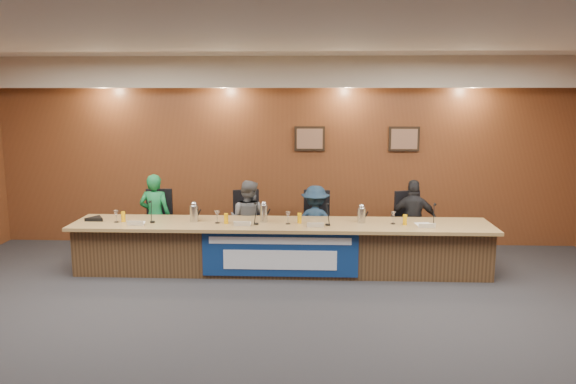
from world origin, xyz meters
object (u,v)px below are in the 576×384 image
at_px(carafe_left, 194,214).
at_px(dais_body, 282,248).
at_px(panelist_b, 248,220).
at_px(panelist_d, 413,221).
at_px(carafe_mid, 264,213).
at_px(office_chair_b, 249,228).
at_px(panelist_a, 155,217).
at_px(office_chair_a, 157,227).
at_px(office_chair_c, 315,229).
at_px(panelist_c, 315,223).
at_px(office_chair_d, 412,230).
at_px(banner, 280,254).
at_px(carafe_right, 362,215).
at_px(speakerphone, 96,219).

bearing_deg(carafe_left, dais_body, 1.14).
relative_size(panelist_b, panelist_d, 0.98).
relative_size(carafe_left, carafe_mid, 0.94).
bearing_deg(office_chair_b, carafe_left, -153.83).
height_order(panelist_a, carafe_mid, panelist_a).
bearing_deg(panelist_a, carafe_left, 143.64).
distance_m(office_chair_a, office_chair_c, 2.54).
distance_m(panelist_c, office_chair_d, 1.53).
height_order(banner, carafe_left, carafe_left).
distance_m(office_chair_b, carafe_right, 1.89).
xyz_separation_m(panelist_b, office_chair_a, (-1.48, 0.10, -0.16)).
xyz_separation_m(panelist_c, carafe_left, (-1.79, -0.61, 0.27)).
bearing_deg(office_chair_b, panelist_a, 165.69).
bearing_deg(office_chair_d, panelist_c, 169.17).
xyz_separation_m(office_chair_a, carafe_mid, (1.78, -0.69, 0.40)).
bearing_deg(banner, office_chair_b, 116.95).
xyz_separation_m(panelist_a, carafe_mid, (1.78, -0.59, 0.19)).
xyz_separation_m(dais_body, panelist_c, (0.50, 0.58, 0.25)).
xyz_separation_m(panelist_a, carafe_right, (3.21, -0.58, 0.17)).
height_order(office_chair_b, carafe_left, carafe_left).
relative_size(panelist_d, office_chair_b, 2.71).
height_order(office_chair_a, carafe_mid, carafe_mid).
relative_size(panelist_c, office_chair_a, 2.49).
relative_size(office_chair_b, speakerphone, 1.50).
height_order(panelist_c, carafe_mid, panelist_c).
distance_m(dais_body, speakerphone, 2.80).
bearing_deg(office_chair_c, office_chair_b, -174.14).
bearing_deg(carafe_left, office_chair_d, 12.10).
distance_m(banner, carafe_mid, 0.69).
relative_size(office_chair_b, carafe_left, 2.03).
relative_size(dais_body, panelist_d, 4.62).
bearing_deg(panelist_c, carafe_mid, 43.24).
bearing_deg(panelist_d, speakerphone, 14.04).
relative_size(panelist_c, office_chair_b, 2.49).
distance_m(panelist_b, office_chair_a, 1.49).
bearing_deg(panelist_a, speakerphone, 42.12).
distance_m(panelist_a, carafe_left, 0.99).
bearing_deg(dais_body, office_chair_d, 18.66).
relative_size(panelist_b, office_chair_d, 2.66).
bearing_deg(office_chair_d, carafe_right, -156.28).
height_order(panelist_c, panelist_d, panelist_d).
relative_size(office_chair_c, carafe_right, 2.22).
bearing_deg(panelist_d, dais_body, 23.00).
distance_m(panelist_a, speakerphone, 0.95).
relative_size(banner, office_chair_d, 4.58).
distance_m(dais_body, office_chair_b, 0.89).
distance_m(office_chair_b, speakerphone, 2.33).
relative_size(office_chair_a, office_chair_d, 1.00).
distance_m(panelist_b, carafe_mid, 0.70).
height_order(office_chair_b, carafe_right, carafe_right).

